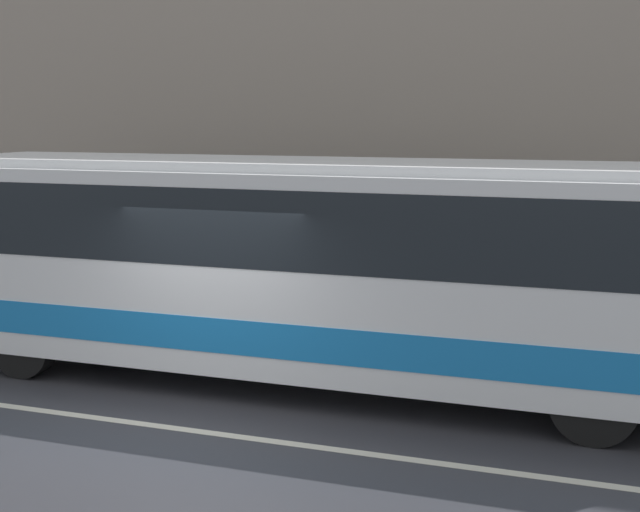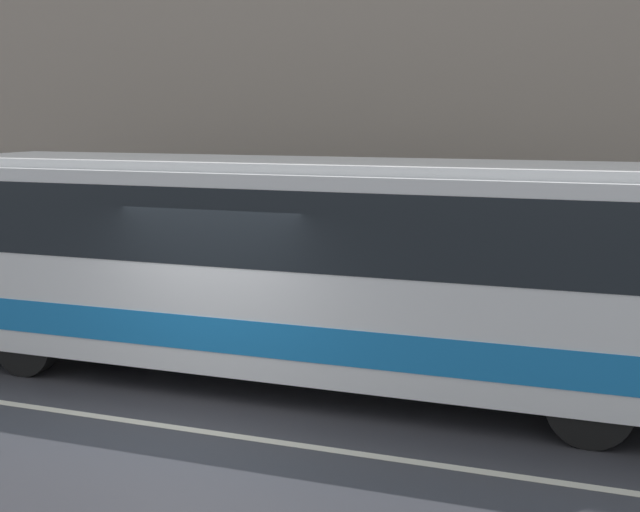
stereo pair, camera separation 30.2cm
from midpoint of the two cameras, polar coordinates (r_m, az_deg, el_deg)
name	(u,v)px [view 2 (the right image)]	position (r m, az deg, el deg)	size (l,w,h in m)	color
ground_plane	(173,427)	(10.88, -8.57, -10.80)	(60.00, 60.00, 0.00)	#333338
sidewalk	(335,322)	(15.71, 1.53, -4.22)	(60.00, 3.11, 0.14)	gray
lane_stripe	(173,427)	(10.88, -8.57, -10.78)	(54.00, 0.14, 0.01)	beige
transit_bus	(281,257)	(12.26, -1.81, -0.06)	(11.73, 2.62, 3.07)	white
pedestrian_waiting	(177,266)	(16.18, -8.63, -0.66)	(0.36, 0.36, 1.78)	navy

